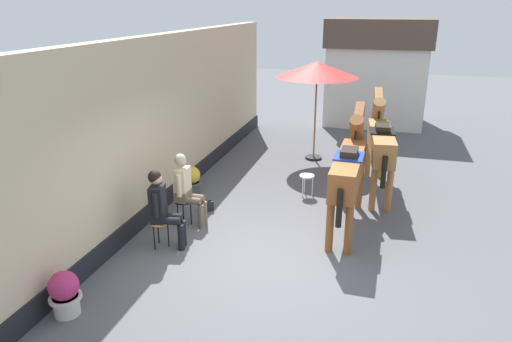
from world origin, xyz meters
name	(u,v)px	position (x,y,z in m)	size (l,w,h in m)	color
ground_plane	(295,191)	(0.00, 3.00, 0.00)	(40.00, 40.00, 0.00)	#56565B
pub_facade_wall	(155,133)	(-2.55, 1.50, 1.54)	(0.34, 14.00, 3.40)	#CCB793
distant_cottage	(376,71)	(1.40, 10.09, 1.80)	(3.40, 2.60, 3.50)	silver
seated_visitor_near	(162,205)	(-1.67, -0.12, 0.78)	(0.61, 0.48, 1.39)	gold
seated_visitor_far	(186,186)	(-1.64, 0.80, 0.78)	(0.61, 0.49, 1.39)	black
saddled_horse_near	(349,167)	(1.25, 1.58, 1.16)	(0.52, 3.00, 2.06)	brown
saddled_horse_far	(380,141)	(1.75, 3.50, 1.16)	(0.65, 2.99, 2.06)	#9E6B38
flower_planter_nearest	(65,293)	(-2.10, -2.17, 0.33)	(0.43, 0.43, 0.64)	beige
flower_planter_farthest	(191,180)	(-2.14, 2.21, 0.33)	(0.43, 0.43, 0.64)	#4C4C51
cafe_parasol	(317,70)	(0.05, 5.41, 2.36)	(2.10, 2.10, 2.58)	black
spare_stool_white	(307,178)	(0.29, 2.82, 0.40)	(0.32, 0.32, 0.46)	white
satchel_bag	(206,207)	(-1.50, 1.44, 0.10)	(0.28, 0.12, 0.20)	black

